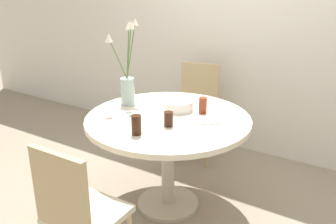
{
  "coord_description": "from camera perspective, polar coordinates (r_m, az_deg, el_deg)",
  "views": [
    {
      "loc": [
        1.38,
        -2.2,
        1.79
      ],
      "look_at": [
        0.0,
        0.0,
        0.81
      ],
      "focal_mm": 40.0,
      "sensor_mm": 36.0,
      "label": 1
    }
  ],
  "objects": [
    {
      "name": "ground_plane",
      "position": [
        3.16,
        0.0,
        -13.91
      ],
      "size": [
        16.0,
        16.0,
        0.0
      ],
      "primitive_type": "plane",
      "color": "gray"
    },
    {
      "name": "wall_back",
      "position": [
        3.84,
        10.98,
        12.93
      ],
      "size": [
        8.0,
        0.05,
        2.6
      ],
      "color": "silver",
      "rests_on": "ground_plane"
    },
    {
      "name": "dining_table",
      "position": [
        2.84,
        0.0,
        -3.15
      ],
      "size": [
        1.24,
        1.24,
        0.77
      ],
      "color": "beige",
      "rests_on": "ground_plane"
    },
    {
      "name": "chair_far_back",
      "position": [
        3.76,
        4.46,
        1.12
      ],
      "size": [
        0.49,
        0.49,
        0.94
      ],
      "rotation": [
        0.0,
        0.0,
        0.26
      ],
      "color": "beige",
      "rests_on": "ground_plane"
    },
    {
      "name": "chair_right_flank",
      "position": [
        2.23,
        -13.69,
        -14.31
      ],
      "size": [
        0.4,
        0.4,
        0.94
      ],
      "rotation": [
        0.0,
        0.0,
        3.15
      ],
      "color": "beige",
      "rests_on": "ground_plane"
    },
    {
      "name": "birthday_cake",
      "position": [
        2.93,
        1.54,
        1.06
      ],
      "size": [
        0.23,
        0.23,
        0.12
      ],
      "color": "white",
      "rests_on": "dining_table"
    },
    {
      "name": "flower_vase",
      "position": [
        3.02,
        -6.25,
        5.23
      ],
      "size": [
        0.15,
        0.35,
        0.67
      ],
      "color": "#9EB2AD",
      "rests_on": "dining_table"
    },
    {
      "name": "side_plate",
      "position": [
        2.75,
        5.95,
        -1.17
      ],
      "size": [
        0.19,
        0.19,
        0.01
      ],
      "color": "white",
      "rests_on": "dining_table"
    },
    {
      "name": "drink_glass_0",
      "position": [
        2.85,
        5.33,
        0.98
      ],
      "size": [
        0.06,
        0.06,
        0.13
      ],
      "color": "maroon",
      "rests_on": "dining_table"
    },
    {
      "name": "drink_glass_1",
      "position": [
        2.49,
        -4.85,
        -1.97
      ],
      "size": [
        0.07,
        0.07,
        0.14
      ],
      "color": "#33190C",
      "rests_on": "dining_table"
    },
    {
      "name": "drink_glass_2",
      "position": [
        2.61,
        0.08,
        -1.08
      ],
      "size": [
        0.06,
        0.06,
        0.11
      ],
      "color": "#33190C",
      "rests_on": "dining_table"
    }
  ]
}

